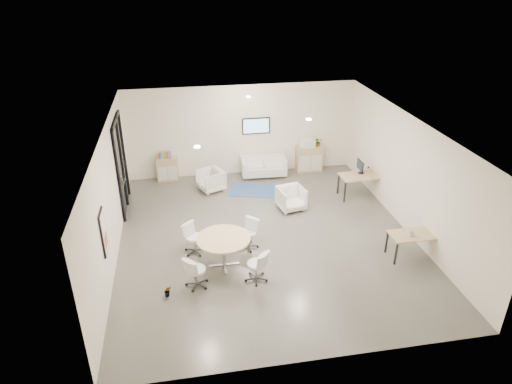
{
  "coord_description": "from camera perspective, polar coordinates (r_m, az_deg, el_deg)",
  "views": [
    {
      "loc": [
        -2.17,
        -10.59,
        6.82
      ],
      "look_at": [
        -0.22,
        0.4,
        1.23
      ],
      "focal_mm": 32.0,
      "sensor_mm": 36.0,
      "label": 1
    }
  ],
  "objects": [
    {
      "name": "meeting_chairs",
      "position": [
        11.46,
        -4.05,
        -7.45
      ],
      "size": [
        2.26,
        2.26,
        0.82
      ],
      "color": "white",
      "rests_on": "room_shell"
    },
    {
      "name": "monitor",
      "position": [
        15.05,
        12.92,
        3.13
      ],
      "size": [
        0.2,
        0.5,
        0.44
      ],
      "color": "black",
      "rests_on": "desk_rear"
    },
    {
      "name": "armchair_right",
      "position": [
        14.05,
        4.42,
        -0.67
      ],
      "size": [
        0.89,
        0.85,
        0.79
      ],
      "primitive_type": "imported",
      "rotation": [
        0.0,
        0.0,
        0.19
      ],
      "color": "silver",
      "rests_on": "room_shell"
    },
    {
      "name": "plant_cabinet",
      "position": [
        16.64,
        7.76,
        6.13
      ],
      "size": [
        0.3,
        0.34,
        0.25
      ],
      "primitive_type": "imported",
      "rotation": [
        0.0,
        0.0,
        -0.04
      ],
      "color": "#3F7F3F",
      "rests_on": "sideboard_right"
    },
    {
      "name": "blue_rug",
      "position": [
        15.36,
        -0.2,
        0.28
      ],
      "size": [
        1.9,
        1.52,
        0.01
      ],
      "primitive_type": "cube",
      "rotation": [
        0.0,
        0.0,
        -0.28
      ],
      "color": "navy",
      "rests_on": "room_shell"
    },
    {
      "name": "desk_front",
      "position": [
        12.37,
        19.18,
        -5.25
      ],
      "size": [
        1.28,
        0.64,
        0.67
      ],
      "rotation": [
        0.0,
        0.0,
        -0.0
      ],
      "color": "tan",
      "rests_on": "room_shell"
    },
    {
      "name": "desk_rear",
      "position": [
        15.06,
        13.15,
        1.82
      ],
      "size": [
        1.48,
        0.79,
        0.76
      ],
      "rotation": [
        0.0,
        0.0,
        0.05
      ],
      "color": "tan",
      "rests_on": "room_shell"
    },
    {
      "name": "room_shell",
      "position": [
        12.0,
        1.36,
        0.84
      ],
      "size": [
        9.6,
        10.6,
        4.8
      ],
      "color": "#4F4D48",
      "rests_on": "ground"
    },
    {
      "name": "sideboard_right",
      "position": [
        16.78,
        6.65,
        4.19
      ],
      "size": [
        0.94,
        0.45,
        0.94
      ],
      "color": "tan",
      "rests_on": "room_shell"
    },
    {
      "name": "armchair_left",
      "position": [
        15.27,
        -5.69,
        1.6
      ],
      "size": [
        0.96,
        0.99,
        0.79
      ],
      "primitive_type": "imported",
      "rotation": [
        0.0,
        0.0,
        -1.16
      ],
      "color": "silver",
      "rests_on": "room_shell"
    },
    {
      "name": "books",
      "position": [
        16.01,
        -11.3,
        4.52
      ],
      "size": [
        0.43,
        0.14,
        0.22
      ],
      "color": "red",
      "rests_on": "sideboard_left"
    },
    {
      "name": "ceiling_spots",
      "position": [
        12.15,
        -0.27,
        9.19
      ],
      "size": [
        3.14,
        4.14,
        0.03
      ],
      "color": "#FFEAC6",
      "rests_on": "room_shell"
    },
    {
      "name": "printer",
      "position": [
        16.53,
        6.46,
        6.17
      ],
      "size": [
        0.52,
        0.45,
        0.33
      ],
      "rotation": [
        0.0,
        0.0,
        0.14
      ],
      "color": "white",
      "rests_on": "sideboard_right"
    },
    {
      "name": "glass_door",
      "position": [
        14.25,
        -16.52,
        3.56
      ],
      "size": [
        0.09,
        1.9,
        2.85
      ],
      "color": "black",
      "rests_on": "room_shell"
    },
    {
      "name": "cup",
      "position": [
        12.19,
        18.83,
        -4.93
      ],
      "size": [
        0.14,
        0.11,
        0.14
      ],
      "primitive_type": "imported",
      "rotation": [
        0.0,
        0.0,
        -0.01
      ],
      "color": "white",
      "rests_on": "desk_front"
    },
    {
      "name": "plant_floor",
      "position": [
        10.86,
        -10.95,
        -12.4
      ],
      "size": [
        0.22,
        0.33,
        0.13
      ],
      "primitive_type": "imported",
      "rotation": [
        0.0,
        0.0,
        -0.18
      ],
      "color": "#3F7F3F",
      "rests_on": "room_shell"
    },
    {
      "name": "sideboard_left",
      "position": [
        16.2,
        -11.01,
        2.81
      ],
      "size": [
        0.74,
        0.38,
        0.83
      ],
      "color": "tan",
      "rests_on": "room_shell"
    },
    {
      "name": "round_table",
      "position": [
        11.29,
        -4.1,
        -6.1
      ],
      "size": [
        1.33,
        1.33,
        0.81
      ],
      "color": "tan",
      "rests_on": "room_shell"
    },
    {
      "name": "artwork",
      "position": [
        10.58,
        -18.51,
        -4.82
      ],
      "size": [
        0.05,
        0.54,
        1.04
      ],
      "color": "black",
      "rests_on": "room_shell"
    },
    {
      "name": "wall_tv",
      "position": [
        16.11,
        0.0,
        8.27
      ],
      "size": [
        0.98,
        0.06,
        0.58
      ],
      "color": "black",
      "rests_on": "room_shell"
    },
    {
      "name": "loveseat",
      "position": [
        16.32,
        0.92,
        3.15
      ],
      "size": [
        1.61,
        0.85,
        0.59
      ],
      "rotation": [
        0.0,
        0.0,
        -0.04
      ],
      "color": "silver",
      "rests_on": "room_shell"
    }
  ]
}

